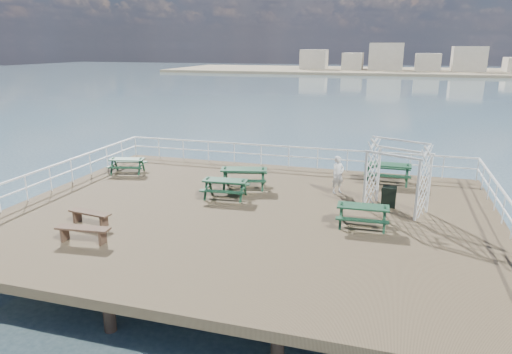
% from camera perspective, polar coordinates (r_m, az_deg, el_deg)
% --- Properties ---
extents(ground, '(18.00, 14.00, 0.30)m').
position_cam_1_polar(ground, '(17.22, -0.91, -4.79)').
color(ground, brown).
rests_on(ground, ground).
extents(sea_backdrop, '(300.00, 300.00, 9.20)m').
position_cam_1_polar(sea_backdrop, '(149.75, 19.98, 12.69)').
color(sea_backdrop, '#3E5969').
rests_on(sea_backdrop, ground).
extents(railing, '(17.77, 13.76, 1.10)m').
position_cam_1_polar(railing, '(19.27, 1.16, 0.70)').
color(railing, white).
rests_on(railing, ground).
extents(picnic_table_a, '(1.88, 1.65, 0.79)m').
position_cam_1_polar(picnic_table_a, '(23.09, -15.80, 1.75)').
color(picnic_table_a, '#153923').
rests_on(picnic_table_a, ground).
extents(picnic_table_b, '(2.29, 2.00, 0.97)m').
position_cam_1_polar(picnic_table_b, '(19.86, -1.51, 0.41)').
color(picnic_table_b, '#153923').
rests_on(picnic_table_b, ground).
extents(picnic_table_c, '(2.05, 1.66, 0.99)m').
position_cam_1_polar(picnic_table_c, '(21.42, 16.14, 0.97)').
color(picnic_table_c, '#153923').
rests_on(picnic_table_c, ground).
extents(picnic_table_d, '(1.89, 1.57, 0.87)m').
position_cam_1_polar(picnic_table_d, '(18.56, -3.85, -0.96)').
color(picnic_table_d, '#153923').
rests_on(picnic_table_d, ground).
extents(picnic_table_e, '(1.78, 1.46, 0.84)m').
position_cam_1_polar(picnic_table_e, '(16.04, 13.21, -4.21)').
color(picnic_table_e, '#153923').
rests_on(picnic_table_e, ground).
extents(flat_bench_near, '(1.66, 0.60, 0.47)m').
position_cam_1_polar(flat_bench_near, '(16.85, -20.04, -4.47)').
color(flat_bench_near, brown).
rests_on(flat_bench_near, ground).
extents(flat_bench_far, '(1.77, 0.59, 0.50)m').
position_cam_1_polar(flat_bench_far, '(15.45, -20.81, -6.33)').
color(flat_bench_far, brown).
rests_on(flat_bench_far, ground).
extents(trellis_arbor, '(2.47, 1.95, 2.72)m').
position_cam_1_polar(trellis_arbor, '(17.71, 17.21, -0.30)').
color(trellis_arbor, white).
rests_on(trellis_arbor, ground).
extents(sandwich_board, '(0.56, 0.44, 0.87)m').
position_cam_1_polar(sandwich_board, '(18.10, 16.24, -2.48)').
color(sandwich_board, black).
rests_on(sandwich_board, ground).
extents(person, '(0.68, 0.68, 1.59)m').
position_cam_1_polar(person, '(19.37, 10.20, 0.29)').
color(person, silver).
rests_on(person, ground).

